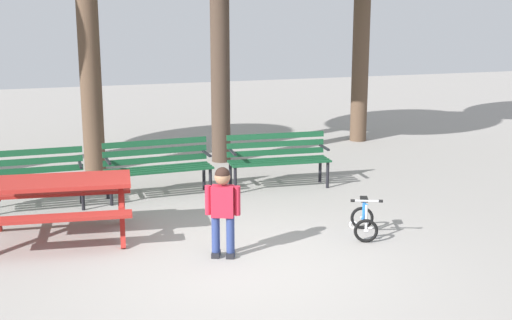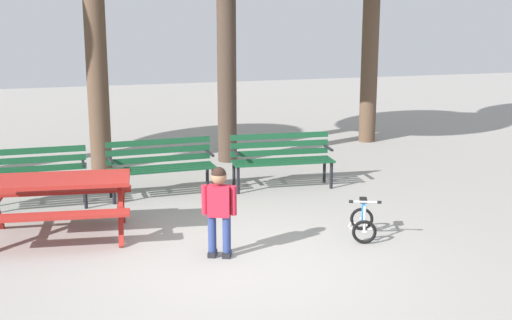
% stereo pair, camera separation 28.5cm
% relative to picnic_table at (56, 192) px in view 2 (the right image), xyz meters
% --- Properties ---
extents(ground, '(36.00, 36.00, 0.00)m').
position_rel_picnic_table_xyz_m(ground, '(1.87, -1.63, -0.59)').
color(ground, gray).
extents(picnic_table, '(1.95, 1.54, 0.79)m').
position_rel_picnic_table_xyz_m(picnic_table, '(0.00, 0.00, 0.00)').
color(picnic_table, maroon).
rests_on(picnic_table, ground).
extents(park_bench_far_left, '(1.60, 0.46, 0.85)m').
position_rel_picnic_table_xyz_m(park_bench_far_left, '(-0.36, 1.44, -0.08)').
color(park_bench_far_left, '#144728').
rests_on(park_bench_far_left, ground).
extents(park_bench_left, '(1.62, 0.52, 0.85)m').
position_rel_picnic_table_xyz_m(park_bench_left, '(1.53, 1.58, -0.08)').
color(park_bench_left, '#144728').
rests_on(park_bench_left, ground).
extents(park_bench_right, '(1.63, 0.57, 0.85)m').
position_rel_picnic_table_xyz_m(park_bench_right, '(3.44, 1.53, -0.08)').
color(park_bench_right, '#144728').
rests_on(park_bench_right, ground).
extents(child_standing, '(0.38, 0.25, 1.07)m').
position_rel_picnic_table_xyz_m(child_standing, '(1.78, -1.21, 0.04)').
color(child_standing, navy).
rests_on(child_standing, ground).
extents(kids_bicycle, '(0.52, 0.63, 0.54)m').
position_rel_picnic_table_xyz_m(kids_bicycle, '(3.67, -1.04, -0.39)').
color(kids_bicycle, black).
rests_on(kids_bicycle, ground).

